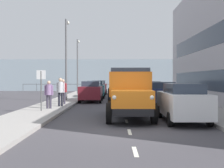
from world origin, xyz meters
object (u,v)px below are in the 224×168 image
object	(u,v)px
car_grey_kerbside_2	(150,91)
lamp_post_promenade	(66,52)
lamp_post_far	(78,61)
car_white_kerbside_near	(182,102)
car_navy_kerbside_1	(160,94)
pedestrian_with_bag	(63,90)
car_teal_oppositeside_1	(95,89)
truck_vintage_orange	(130,95)
car_red_oppositeside_2	(99,87)
pedestrian_near_railing	(60,89)
pedestrian_by_lamp	(63,90)
car_silver_kerbside_3	(143,88)
car_maroon_oppositeside_0	(91,91)
street_sign	(41,83)
pedestrian_couple_a	(49,92)

from	to	relation	value
car_grey_kerbside_2	lamp_post_promenade	size ratio (longest dim) A/B	0.65
car_grey_kerbside_2	lamp_post_promenade	distance (m)	7.79
lamp_post_promenade	lamp_post_far	xyz separation A→B (m)	(0.36, -10.39, -0.16)
car_white_kerbside_near	car_navy_kerbside_1	distance (m)	6.30
pedestrian_with_bag	car_teal_oppositeside_1	bearing A→B (deg)	-100.10
truck_vintage_orange	car_teal_oppositeside_1	size ratio (longest dim) A/B	1.21
car_white_kerbside_near	car_teal_oppositeside_1	distance (m)	17.37
car_teal_oppositeside_1	lamp_post_promenade	xyz separation A→B (m)	(2.10, 5.09, 3.26)
car_red_oppositeside_2	pedestrian_near_railing	distance (m)	17.25
car_grey_kerbside_2	car_white_kerbside_near	bearing A→B (deg)	90.00
pedestrian_by_lamp	car_silver_kerbside_3	bearing A→B (deg)	-128.69
car_silver_kerbside_3	pedestrian_near_railing	xyz separation A→B (m)	(6.52, 12.45, 0.34)
car_navy_kerbside_1	car_maroon_oppositeside_0	size ratio (longest dim) A/B	1.04
car_teal_oppositeside_1	pedestrian_near_railing	xyz separation A→B (m)	(1.56, 10.80, 0.34)
car_silver_kerbside_3	lamp_post_promenade	world-z (taller)	lamp_post_promenade
car_grey_kerbside_2	street_sign	size ratio (longest dim) A/B	1.95
lamp_post_far	car_teal_oppositeside_1	bearing A→B (deg)	114.84
lamp_post_far	car_maroon_oppositeside_0	bearing A→B (deg)	102.96
car_grey_kerbside_2	car_silver_kerbside_3	size ratio (longest dim) A/B	1.12
car_maroon_oppositeside_0	lamp_post_far	xyz separation A→B (m)	(2.45, -10.65, 3.09)
car_teal_oppositeside_1	lamp_post_far	world-z (taller)	lamp_post_far
car_teal_oppositeside_1	pedestrian_near_railing	size ratio (longest dim) A/B	2.54
car_maroon_oppositeside_0	car_grey_kerbside_2	bearing A→B (deg)	-170.17
car_white_kerbside_near	pedestrian_couple_a	xyz separation A→B (m)	(6.95, -4.44, 0.23)
lamp_post_promenade	car_maroon_oppositeside_0	bearing A→B (deg)	172.71
car_white_kerbside_near	car_silver_kerbside_3	bearing A→B (deg)	-90.00
street_sign	lamp_post_far	bearing A→B (deg)	-89.00
car_grey_kerbside_2	car_maroon_oppositeside_0	world-z (taller)	same
car_red_oppositeside_2	car_teal_oppositeside_1	bearing A→B (deg)	90.00
lamp_post_far	street_sign	world-z (taller)	lamp_post_far
lamp_post_promenade	pedestrian_near_railing	bearing A→B (deg)	95.40
car_silver_kerbside_3	car_red_oppositeside_2	world-z (taller)	same
car_silver_kerbside_3	car_teal_oppositeside_1	world-z (taller)	same
car_teal_oppositeside_1	car_red_oppositeside_2	world-z (taller)	same
car_silver_kerbside_3	pedestrian_near_railing	distance (m)	14.06
car_red_oppositeside_2	pedestrian_near_railing	xyz separation A→B (m)	(1.56, 17.18, 0.34)
pedestrian_by_lamp	street_sign	world-z (taller)	street_sign
car_silver_kerbside_3	lamp_post_promenade	bearing A→B (deg)	43.71
street_sign	pedestrian_with_bag	bearing A→B (deg)	-96.29
car_grey_kerbside_2	lamp_post_promenade	bearing A→B (deg)	4.79
car_maroon_oppositeside_0	pedestrian_with_bag	distance (m)	4.26
car_navy_kerbside_1	pedestrian_with_bag	size ratio (longest dim) A/B	2.45
car_teal_oppositeside_1	car_red_oppositeside_2	bearing A→B (deg)	-90.00
pedestrian_couple_a	street_sign	xyz separation A→B (m)	(0.13, 1.33, 0.56)
truck_vintage_orange	car_grey_kerbside_2	distance (m)	11.64
car_silver_kerbside_3	car_maroon_oppositeside_0	distance (m)	8.59
pedestrian_near_railing	lamp_post_far	xyz separation A→B (m)	(0.90, -16.09, 2.75)
car_grey_kerbside_2	car_navy_kerbside_1	bearing A→B (deg)	90.00
truck_vintage_orange	car_navy_kerbside_1	bearing A→B (deg)	-112.49
truck_vintage_orange	car_silver_kerbside_3	distance (m)	17.71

